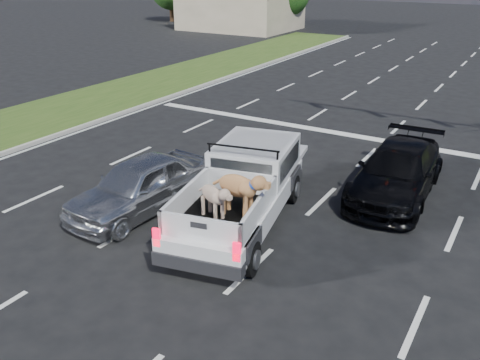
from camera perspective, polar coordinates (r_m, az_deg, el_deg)
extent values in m
plane|color=black|center=(11.97, -6.22, -7.68)|extent=(160.00, 160.00, 0.00)
cube|color=silver|center=(19.24, -8.11, 4.54)|extent=(0.12, 60.00, 0.01)
cube|color=silver|center=(17.36, 0.98, 2.67)|extent=(0.12, 60.00, 0.01)
cube|color=silver|center=(16.03, 11.88, 0.34)|extent=(0.12, 60.00, 0.01)
cube|color=silver|center=(15.40, 24.18, -2.31)|extent=(0.12, 60.00, 0.01)
cube|color=silver|center=(21.56, -15.56, 5.99)|extent=(0.15, 60.00, 0.01)
cube|color=silver|center=(20.12, 11.09, 5.18)|extent=(17.00, 0.45, 0.01)
cube|color=#2B4615|center=(23.53, -20.21, 6.93)|extent=(5.00, 60.00, 0.10)
cube|color=#9F9B91|center=(21.72, -16.04, 6.23)|extent=(0.15, 60.00, 0.14)
cube|color=tan|center=(51.50, 0.07, 19.01)|extent=(10.00, 8.00, 4.40)
cylinder|color=#332114|center=(58.90, -7.70, 18.28)|extent=(0.44, 0.44, 2.16)
cylinder|color=#332114|center=(55.40, -2.56, 18.14)|extent=(0.44, 0.44, 2.16)
cylinder|color=#332114|center=(51.45, 5.28, 17.66)|extent=(0.44, 0.44, 2.16)
cylinder|color=black|center=(11.40, -7.52, -7.18)|extent=(0.44, 0.82, 0.77)
cylinder|color=black|center=(10.82, 1.05, -8.80)|extent=(0.44, 0.82, 0.77)
cylinder|color=black|center=(14.49, -1.02, -0.03)|extent=(0.44, 0.82, 0.77)
cylinder|color=black|center=(14.03, 5.81, -0.97)|extent=(0.44, 0.82, 0.77)
cube|color=silver|center=(12.53, -0.07, -2.52)|extent=(3.02, 5.69, 0.53)
cube|color=silver|center=(13.36, 1.71, 2.46)|extent=(2.32, 2.68, 0.88)
cube|color=black|center=(12.33, 0.11, 0.78)|extent=(1.55, 0.36, 0.63)
cylinder|color=black|center=(12.23, 0.32, 3.66)|extent=(1.80, 0.43, 0.05)
cube|color=black|center=(11.42, -2.03, -3.94)|extent=(2.31, 2.92, 0.06)
cube|color=silver|center=(11.60, -6.05, -1.99)|extent=(0.62, 2.56, 0.53)
cube|color=silver|center=(11.04, 2.16, -3.25)|extent=(0.62, 2.56, 0.53)
cube|color=silver|center=(10.26, -4.56, -5.52)|extent=(1.79, 0.46, 0.53)
cube|color=red|center=(10.55, -9.34, -6.37)|extent=(0.17, 0.09, 0.41)
cube|color=red|center=(9.92, -0.36, -8.07)|extent=(0.17, 0.09, 0.41)
cube|color=black|center=(10.51, -4.74, -9.28)|extent=(1.98, 0.71, 0.31)
imported|color=#B2B4B9|center=(13.58, -11.31, -0.62)|extent=(2.05, 4.38, 1.45)
imported|color=black|center=(14.90, 17.24, 0.89)|extent=(2.18, 4.97, 1.42)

